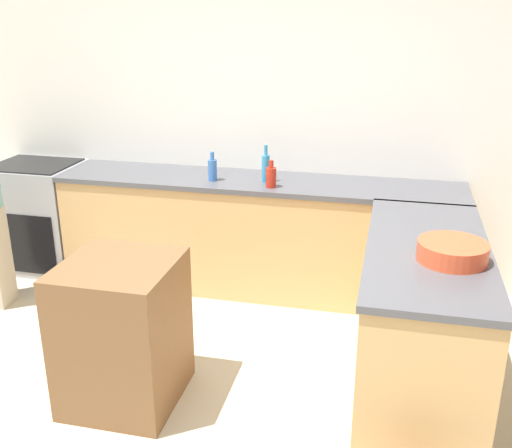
{
  "coord_description": "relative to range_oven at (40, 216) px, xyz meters",
  "views": [
    {
      "loc": [
        1.03,
        -2.49,
        2.22
      ],
      "look_at": [
        0.25,
        0.81,
        0.98
      ],
      "focal_mm": 42.0,
      "sensor_mm": 36.0,
      "label": 1
    }
  ],
  "objects": [
    {
      "name": "range_oven",
      "position": [
        0.0,
        0.0,
        0.0
      ],
      "size": [
        0.72,
        0.61,
        0.95
      ],
      "color": "#99999E",
      "rests_on": "ground_plane"
    },
    {
      "name": "mixing_bowl",
      "position": [
        3.34,
        -1.31,
        0.52
      ],
      "size": [
        0.37,
        0.37,
        0.1
      ],
      "color": "#DB512D",
      "rests_on": "counter_peninsula"
    },
    {
      "name": "island_table",
      "position": [
        1.55,
        -1.63,
        -0.03
      ],
      "size": [
        0.63,
        0.65,
        0.87
      ],
      "color": "brown",
      "rests_on": "ground_plane"
    },
    {
      "name": "wall_back",
      "position": [
        1.97,
        0.34,
        0.88
      ],
      "size": [
        8.0,
        0.06,
        2.7
      ],
      "color": "white",
      "rests_on": "ground_plane"
    },
    {
      "name": "counter_peninsula",
      "position": [
        3.23,
        -1.12,
        -0.0
      ],
      "size": [
        0.69,
        1.66,
        0.93
      ],
      "color": "tan",
      "rests_on": "ground_plane"
    },
    {
      "name": "dish_soap_bottle",
      "position": [
        2.05,
        -0.04,
        0.58
      ],
      "size": [
        0.06,
        0.06,
        0.29
      ],
      "color": "#338CBF",
      "rests_on": "counter_back"
    },
    {
      "name": "hot_sauce_bottle",
      "position": [
        2.12,
        -0.18,
        0.55
      ],
      "size": [
        0.08,
        0.08,
        0.21
      ],
      "color": "red",
      "rests_on": "counter_back"
    },
    {
      "name": "ground_plane",
      "position": [
        1.97,
        -1.92,
        -0.47
      ],
      "size": [
        14.0,
        14.0,
        0.0
      ],
      "primitive_type": "plane",
      "color": "beige"
    },
    {
      "name": "water_bottle_blue",
      "position": [
        1.64,
        -0.1,
        0.55
      ],
      "size": [
        0.07,
        0.07,
        0.23
      ],
      "color": "#386BB7",
      "rests_on": "counter_back"
    },
    {
      "name": "counter_back",
      "position": [
        1.97,
        0.0,
        -0.0
      ],
      "size": [
        3.21,
        0.64,
        0.93
      ],
      "color": "tan",
      "rests_on": "ground_plane"
    }
  ]
}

